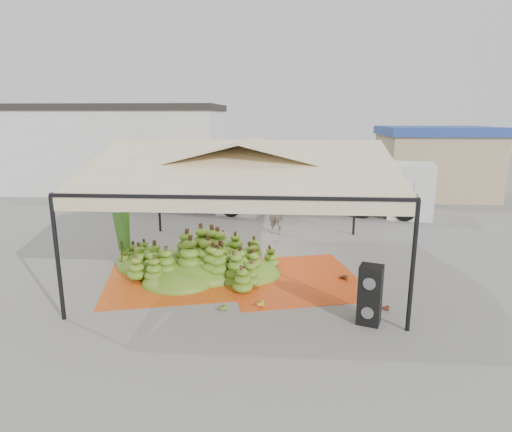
# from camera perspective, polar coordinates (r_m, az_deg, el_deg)

# --- Properties ---
(ground) EXTENTS (90.00, 90.00, 0.00)m
(ground) POSITION_cam_1_polar(r_m,az_deg,el_deg) (13.88, -1.26, -6.64)
(ground) COLOR slate
(ground) RESTS_ON ground
(canopy_tent) EXTENTS (8.10, 8.10, 4.00)m
(canopy_tent) POSITION_cam_1_polar(r_m,az_deg,el_deg) (13.13, -1.33, 7.03)
(canopy_tent) COLOR black
(canopy_tent) RESTS_ON ground
(building_white) EXTENTS (14.30, 6.30, 5.40)m
(building_white) POSITION_cam_1_polar(r_m,az_deg,el_deg) (29.30, -18.75, 8.62)
(building_white) COLOR silver
(building_white) RESTS_ON ground
(building_tan) EXTENTS (6.30, 5.30, 4.10)m
(building_tan) POSITION_cam_1_polar(r_m,az_deg,el_deg) (27.58, 22.70, 6.71)
(building_tan) COLOR tan
(building_tan) RESTS_ON ground
(tarp_left) EXTENTS (4.61, 4.47, 0.01)m
(tarp_left) POSITION_cam_1_polar(r_m,az_deg,el_deg) (12.97, -10.87, -8.31)
(tarp_left) COLOR #D35513
(tarp_left) RESTS_ON ground
(tarp_right) EXTENTS (4.60, 4.73, 0.01)m
(tarp_right) POSITION_cam_1_polar(r_m,az_deg,el_deg) (12.89, 5.08, -8.27)
(tarp_right) COLOR red
(tarp_right) RESTS_ON ground
(banana_heap) EXTENTS (6.00, 5.15, 1.18)m
(banana_heap) POSITION_cam_1_polar(r_m,az_deg,el_deg) (13.38, -7.54, -4.86)
(banana_heap) COLOR #4B7017
(banana_heap) RESTS_ON ground
(hand_yellow_a) EXTENTS (0.51, 0.45, 0.20)m
(hand_yellow_a) POSITION_cam_1_polar(r_m,az_deg,el_deg) (11.96, -1.43, -9.47)
(hand_yellow_a) COLOR gold
(hand_yellow_a) RESTS_ON ground
(hand_yellow_b) EXTENTS (0.52, 0.43, 0.23)m
(hand_yellow_b) POSITION_cam_1_polar(r_m,az_deg,el_deg) (11.05, 0.10, -11.39)
(hand_yellow_b) COLOR gold
(hand_yellow_b) RESTS_ON ground
(hand_red_a) EXTENTS (0.49, 0.47, 0.17)m
(hand_red_a) POSITION_cam_1_polar(r_m,az_deg,el_deg) (11.36, 16.63, -11.42)
(hand_red_a) COLOR #592214
(hand_red_a) RESTS_ON ground
(hand_red_b) EXTENTS (0.59, 0.54, 0.21)m
(hand_red_b) POSITION_cam_1_polar(r_m,az_deg,el_deg) (12.91, 11.39, -7.96)
(hand_red_b) COLOR #5B2914
(hand_red_b) RESTS_ON ground
(hand_green) EXTENTS (0.45, 0.37, 0.19)m
(hand_green) POSITION_cam_1_polar(r_m,az_deg,el_deg) (10.90, -4.74, -11.91)
(hand_green) COLOR #4A861B
(hand_green) RESTS_ON ground
(hanging_bunches) EXTENTS (4.74, 0.24, 0.20)m
(hanging_bunches) POSITION_cam_1_polar(r_m,az_deg,el_deg) (11.86, 9.77, 2.85)
(hanging_bunches) COLOR #4D7B19
(hanging_bunches) RESTS_ON ground
(speaker_stack) EXTENTS (0.63, 0.59, 1.41)m
(speaker_stack) POSITION_cam_1_polar(r_m,az_deg,el_deg) (10.32, 14.96, -10.11)
(speaker_stack) COLOR black
(speaker_stack) RESTS_ON ground
(banana_leaves) EXTENTS (0.96, 1.36, 3.70)m
(banana_leaves) POSITION_cam_1_polar(r_m,az_deg,el_deg) (14.40, -16.30, -6.45)
(banana_leaves) COLOR #2E751F
(banana_leaves) RESTS_ON ground
(vendor) EXTENTS (0.80, 0.66, 1.87)m
(vendor) POSITION_cam_1_polar(r_m,az_deg,el_deg) (17.33, 2.73, 0.60)
(vendor) COLOR gray
(vendor) RESTS_ON ground
(truck_left) EXTENTS (8.12, 4.75, 2.64)m
(truck_left) POSITION_cam_1_polar(r_m,az_deg,el_deg) (22.30, -7.45, 5.15)
(truck_left) COLOR #472C17
(truck_left) RESTS_ON ground
(truck_right) EXTENTS (7.76, 4.17, 2.53)m
(truck_right) POSITION_cam_1_polar(r_m,az_deg,el_deg) (21.67, 13.63, 4.48)
(truck_right) COLOR #4D2F19
(truck_right) RESTS_ON ground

